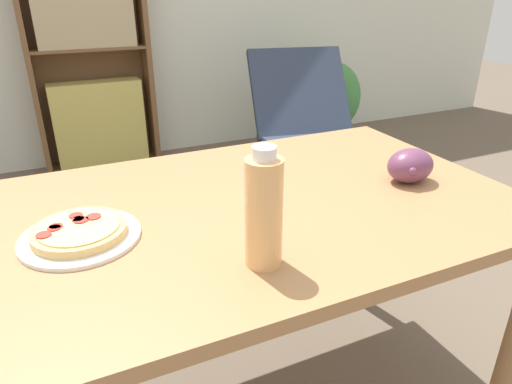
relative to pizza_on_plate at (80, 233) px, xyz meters
name	(u,v)px	position (x,y,z in m)	size (l,w,h in m)	color
dining_table	(258,231)	(0.45, 0.01, -0.11)	(1.38, 0.89, 0.76)	#A37549
pizza_on_plate	(80,233)	(0.00, 0.00, 0.00)	(0.27, 0.27, 0.04)	white
grape_bunch	(410,166)	(0.90, -0.05, 0.03)	(0.14, 0.11, 0.10)	#6B3856
drink_bottle	(264,211)	(0.33, -0.26, 0.10)	(0.08, 0.08, 0.25)	#EFB270
lounge_chair_far	(306,144)	(1.53, 1.57, -0.49)	(0.79, 0.88, 0.88)	slate
bookshelf	(90,60)	(0.30, 2.52, 0.02)	(0.83, 0.25, 1.74)	brown
potted_plant_floor	(331,102)	(2.10, 2.14, -0.38)	(0.49, 0.42, 0.72)	#8E5B42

